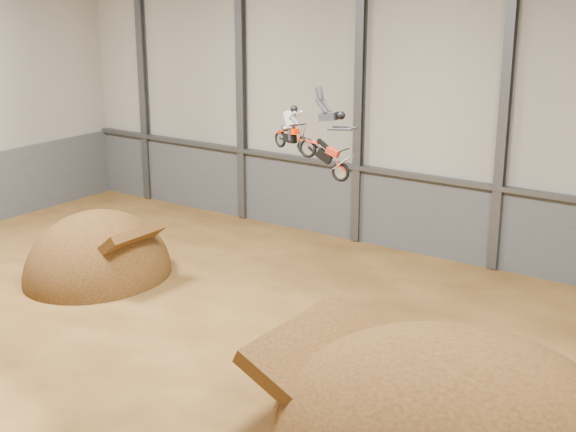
# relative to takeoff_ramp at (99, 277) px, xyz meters

# --- Properties ---
(floor) EXTENTS (40.00, 40.00, 0.00)m
(floor) POSITION_rel_takeoff_ramp_xyz_m (9.70, -4.67, 0.00)
(floor) COLOR #503315
(floor) RESTS_ON ground
(back_wall) EXTENTS (40.00, 0.10, 14.00)m
(back_wall) POSITION_rel_takeoff_ramp_xyz_m (9.70, 10.33, 7.00)
(back_wall) COLOR #9D978B
(back_wall) RESTS_ON ground
(lower_band_back) EXTENTS (39.80, 0.18, 3.50)m
(lower_band_back) POSITION_rel_takeoff_ramp_xyz_m (9.70, 10.23, 1.75)
(lower_band_back) COLOR #4C4F53
(lower_band_back) RESTS_ON ground
(steel_rail) EXTENTS (39.80, 0.35, 0.20)m
(steel_rail) POSITION_rel_takeoff_ramp_xyz_m (9.70, 10.08, 3.55)
(steel_rail) COLOR #47494F
(steel_rail) RESTS_ON lower_band_back
(steel_column_0) EXTENTS (0.40, 0.36, 13.90)m
(steel_column_0) POSITION_rel_takeoff_ramp_xyz_m (-6.96, 10.13, 7.00)
(steel_column_0) COLOR #47494F
(steel_column_0) RESTS_ON ground
(steel_column_1) EXTENTS (0.40, 0.36, 13.90)m
(steel_column_1) POSITION_rel_takeoff_ramp_xyz_m (-0.30, 10.13, 7.00)
(steel_column_1) COLOR #47494F
(steel_column_1) RESTS_ON ground
(steel_column_2) EXTENTS (0.40, 0.36, 13.90)m
(steel_column_2) POSITION_rel_takeoff_ramp_xyz_m (6.37, 10.13, 7.00)
(steel_column_2) COLOR #47494F
(steel_column_2) RESTS_ON ground
(steel_column_3) EXTENTS (0.40, 0.36, 13.90)m
(steel_column_3) POSITION_rel_takeoff_ramp_xyz_m (13.04, 10.13, 7.00)
(steel_column_3) COLOR #47494F
(steel_column_3) RESTS_ON ground
(takeoff_ramp) EXTENTS (5.56, 6.41, 5.56)m
(takeoff_ramp) POSITION_rel_takeoff_ramp_xyz_m (0.00, 0.00, 0.00)
(takeoff_ramp) COLOR #36200D
(takeoff_ramp) RESTS_ON ground
(fmx_rider_a) EXTENTS (2.05, 1.33, 1.73)m
(fmx_rider_a) POSITION_rel_takeoff_ramp_xyz_m (8.58, 1.52, 6.94)
(fmx_rider_a) COLOR red
(fmx_rider_b) EXTENTS (3.47, 0.89, 3.28)m
(fmx_rider_b) POSITION_rel_takeoff_ramp_xyz_m (10.41, 0.51, 7.03)
(fmx_rider_b) COLOR #B62A16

